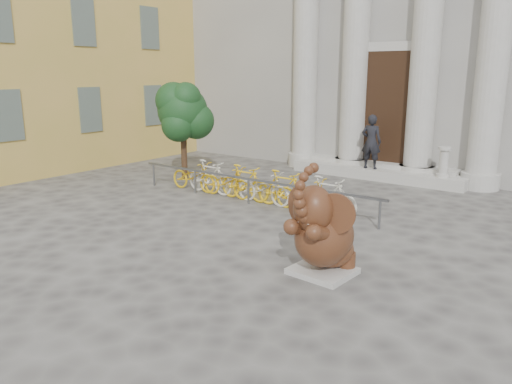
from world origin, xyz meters
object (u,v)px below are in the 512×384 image
Objects in this scene: bike_rack at (254,184)px; tree at (183,112)px; elephant_statue at (323,234)px; pedestrian at (371,142)px.

tree reaches higher than bike_rack.
pedestrian is (-2.74, 8.13, 0.51)m from elephant_statue.
tree is 1.78× the size of pedestrian.
elephant_statue reaches higher than bike_rack.
tree is at bearing 29.12° from pedestrian.
bike_rack is 4.18m from tree.
elephant_statue is at bearing -29.57° from tree.
elephant_statue is 5.27m from bike_rack.
tree is (-7.72, 4.38, 1.49)m from elephant_statue.
pedestrian is at bearing 112.79° from elephant_statue.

